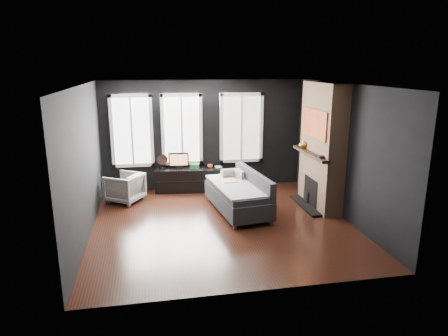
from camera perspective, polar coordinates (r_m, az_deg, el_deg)
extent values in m
plane|color=black|center=(7.99, -0.31, -7.87)|extent=(5.00, 5.00, 0.00)
plane|color=white|center=(7.40, -0.34, 11.84)|extent=(5.00, 5.00, 0.00)
cube|color=black|center=(10.00, -2.89, 4.76)|extent=(5.00, 0.02, 2.70)
cube|color=black|center=(7.56, -19.31, 0.72)|extent=(0.02, 5.00, 2.70)
cube|color=black|center=(8.39, 16.75, 2.24)|extent=(0.02, 5.00, 2.70)
cube|color=gray|center=(8.93, 2.20, -1.26)|extent=(0.16, 0.32, 0.31)
imported|color=silver|center=(9.37, -14.03, -2.55)|extent=(0.94, 0.95, 0.73)
imported|color=#CE4723|center=(9.84, -2.01, 0.33)|extent=(0.14, 0.13, 0.12)
imported|color=#BEAA97|center=(9.89, -1.25, 0.65)|extent=(0.15, 0.02, 0.20)
cube|color=#2B7839|center=(9.82, -4.25, 0.29)|extent=(0.24, 0.18, 0.12)
imported|color=gold|center=(9.14, 11.24, 3.40)|extent=(0.22, 0.23, 0.19)
cylinder|color=black|center=(8.26, 13.76, 1.55)|extent=(0.15, 0.15, 0.04)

